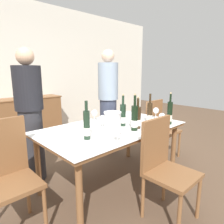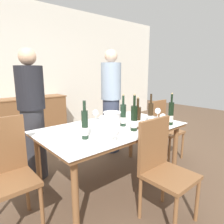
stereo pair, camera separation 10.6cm
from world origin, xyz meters
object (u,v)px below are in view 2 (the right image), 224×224
wine_glass_4 (102,119)px  chair_right_end (162,126)px  wine_bottle_0 (123,115)px  wine_bottle_4 (150,114)px  wine_bottle_5 (171,114)px  wine_glass_2 (163,117)px  wine_bottle_2 (134,119)px  wine_glass_0 (96,113)px  dining_table (112,132)px  wine_glass_1 (158,111)px  wine_bottle_3 (85,125)px  chair_left_end (5,168)px  sideboard_cabinet (31,117)px  person_host (32,116)px  chair_near_front (162,163)px  person_guest_left (111,102)px  wine_bottle_1 (138,118)px  ice_bucket (112,120)px  wine_glass_3 (115,132)px

wine_glass_4 → chair_right_end: chair_right_end is taller
wine_bottle_0 → wine_bottle_4: bearing=-27.0°
wine_bottle_5 → wine_glass_2: size_ratio=2.52×
wine_bottle_2 → wine_glass_0: (-0.05, 0.64, -0.03)m
dining_table → wine_glass_1: wine_glass_1 is taller
wine_bottle_3 → chair_left_end: (-0.67, 0.23, -0.31)m
chair_left_end → wine_bottle_3: bearing=-19.1°
sideboard_cabinet → wine_bottle_2: (0.19, -2.74, 0.45)m
wine_glass_0 → wine_glass_2: 0.86m
wine_glass_4 → person_host: 0.91m
chair_near_front → wine_bottle_2: bearing=78.1°
chair_near_front → person_guest_left: 1.70m
wine_bottle_0 → wine_glass_1: wine_bottle_0 is taller
wine_bottle_1 → person_guest_left: bearing=64.2°
wine_glass_1 → wine_bottle_5: bearing=-114.4°
wine_bottle_0 → wine_bottle_4: wine_bottle_0 is taller
wine_bottle_1 → chair_right_end: (0.97, 0.33, -0.33)m
wine_glass_1 → wine_glass_2: 0.37m
chair_near_front → chair_left_end: size_ratio=0.96×
wine_glass_4 → person_host: size_ratio=0.09×
wine_glass_2 → wine_glass_4: size_ratio=1.06×
wine_bottle_4 → chair_left_end: size_ratio=0.38×
dining_table → wine_bottle_4: wine_bottle_4 is taller
wine_bottle_1 → wine_glass_2: (0.30, -0.13, -0.01)m
ice_bucket → wine_bottle_0: wine_bottle_0 is taller
person_guest_left → wine_glass_1: bearing=-86.5°
wine_bottle_0 → chair_near_front: (-0.14, -0.67, -0.32)m
wine_bottle_0 → chair_right_end: bearing=7.8°
wine_bottle_0 → wine_glass_0: wine_bottle_0 is taller
wine_bottle_0 → wine_bottle_3: 0.61m
chair_left_end → chair_near_front: bearing=-35.5°
dining_table → wine_bottle_1: size_ratio=4.63×
chair_right_end → person_guest_left: 0.92m
wine_glass_3 → wine_glass_4: size_ratio=0.91×
wine_glass_3 → chair_right_end: (1.44, 0.48, -0.30)m
chair_near_front → chair_right_end: bearing=35.1°
chair_left_end → wine_bottle_5: bearing=-15.6°
wine_bottle_1 → wine_bottle_3: size_ratio=0.97×
wine_glass_1 → wine_glass_4: bearing=168.4°
wine_glass_0 → chair_near_front: (-0.05, -1.10, -0.30)m
wine_glass_4 → chair_left_end: 1.08m
ice_bucket → wine_glass_2: (0.54, -0.29, 0.00)m
wine_bottle_3 → wine_bottle_4: bearing=-4.4°
wine_glass_0 → wine_bottle_3: bearing=-134.5°
ice_bucket → person_guest_left: size_ratio=0.12×
wine_bottle_0 → wine_glass_3: bearing=-141.7°
wine_glass_4 → wine_glass_3: bearing=-114.4°
wine_glass_0 → chair_near_front: 1.14m
wine_bottle_5 → wine_glass_0: bearing=126.2°
wine_glass_2 → chair_right_end: 0.87m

